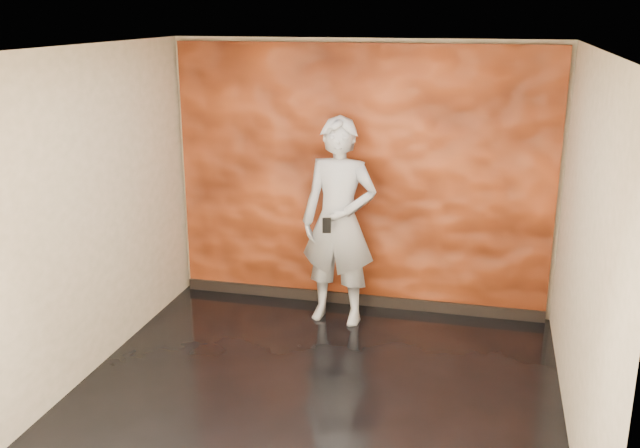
# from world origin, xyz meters

# --- Properties ---
(room) EXTENTS (4.02, 4.02, 2.81)m
(room) POSITION_xyz_m (0.00, 0.00, 1.40)
(room) COLOR black
(room) RESTS_ON ground
(feature_wall) EXTENTS (3.90, 0.06, 2.75)m
(feature_wall) POSITION_xyz_m (0.00, 1.96, 1.38)
(feature_wall) COLOR #D25322
(feature_wall) RESTS_ON ground
(baseboard) EXTENTS (3.90, 0.04, 0.12)m
(baseboard) POSITION_xyz_m (0.00, 1.92, 0.06)
(baseboard) COLOR black
(baseboard) RESTS_ON ground
(man) EXTENTS (0.81, 0.58, 2.09)m
(man) POSITION_xyz_m (-0.13, 1.51, 1.04)
(man) COLOR #9A9EAA
(man) RESTS_ON ground
(phone) EXTENTS (0.08, 0.03, 0.15)m
(phone) POSITION_xyz_m (-0.18, 1.20, 1.10)
(phone) COLOR black
(phone) RESTS_ON man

